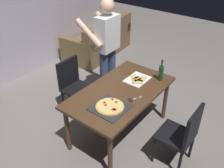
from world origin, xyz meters
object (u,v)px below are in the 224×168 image
Objects in this scene: dining_table at (121,96)px; person_serving_pizza at (107,47)px; kitchen_scissors at (133,99)px; pepperoni_pizza_on_tray at (110,107)px; couch at (100,42)px; wine_bottle at (161,73)px; chair_far_side at (74,83)px; chair_near_camera at (182,133)px.

person_serving_pizza is at bearing 50.33° from dining_table.
dining_table is 7.91× the size of kitchen_scissors.
person_serving_pizza is at bearing 40.16° from pepperoni_pizza_on_tray.
wine_bottle is at bearing -120.40° from couch.
chair_far_side is 0.51× the size of couch.
couch is at bearing 48.42° from kitchen_scissors.
chair_far_side is 2.19m from couch.
couch is 2.69m from wine_bottle.
person_serving_pizza is at bearing 55.29° from kitchen_scissors.
chair_near_camera is 1.85m from chair_far_side.
pepperoni_pizza_on_tray is (-0.38, -0.11, 0.09)m from dining_table.
dining_table is at bearing 153.60° from wine_bottle.
chair_far_side is 0.51× the size of person_serving_pizza.
couch reaches higher than kitchen_scissors.
person_serving_pizza is at bearing -135.85° from couch.
person_serving_pizza is (0.58, 1.63, 0.49)m from chair_near_camera.
chair_near_camera is at bearing -131.89° from wine_bottle.
wine_bottle is (0.95, -0.17, 0.10)m from pepperoni_pizza_on_tray.
chair_far_side is 1.19m from kitchen_scissors.
wine_bottle is at bearing -26.40° from dining_table.
person_serving_pizza reaches higher than dining_table.
chair_far_side is 2.19× the size of pepperoni_pizza_on_tray.
chair_far_side is at bearing 90.00° from chair_near_camera.
kitchen_scissors reaches higher than dining_table.
dining_table is at bearing 90.00° from chair_near_camera.
couch is at bearing 59.60° from wine_bottle.
wine_bottle is 1.61× the size of kitchen_scissors.
couch is at bearing 44.15° from person_serving_pizza.
pepperoni_pizza_on_tray is at bearing -137.47° from couch.
chair_near_camera is 0.51× the size of person_serving_pizza.
dining_table is 0.88× the size of couch.
person_serving_pizza is 4.26× the size of pepperoni_pizza_on_tray.
chair_near_camera reaches higher than couch.
person_serving_pizza is at bearing 70.28° from chair_near_camera.
dining_table is at bearing -129.67° from person_serving_pizza.
chair_far_side is (0.00, 0.92, -0.16)m from dining_table.
pepperoni_pizza_on_tray is 2.09× the size of kitchen_scissors.
pepperoni_pizza_on_tray reaches higher than kitchen_scissors.
dining_table is 2.78m from couch.
chair_far_side is at bearing 69.75° from pepperoni_pizza_on_tray.
pepperoni_pizza_on_tray is at bearing 115.15° from chair_near_camera.
person_serving_pizza reaches higher than couch.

